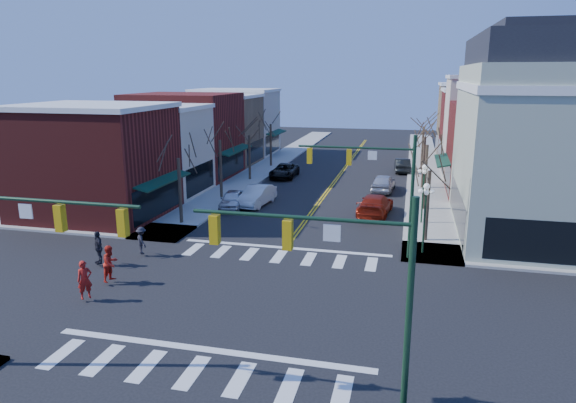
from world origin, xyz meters
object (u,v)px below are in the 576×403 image
Objects in this scene: lamppost_corner at (425,206)px; car_right_mid at (383,183)px; pedestrian_red_a at (85,280)px; car_right_near at (375,205)px; car_left_near at (232,200)px; car_left_mid at (257,196)px; lamppost_midblock at (424,184)px; pedestrian_red_b at (110,263)px; pedestrian_dark_b at (142,240)px; car_right_far at (402,165)px; car_left_far at (284,171)px; victorian_corner at (562,135)px; pedestrian_dark_a at (98,247)px.

lamppost_corner is 0.93× the size of car_right_mid.
car_right_near is at bearing 9.27° from pedestrian_red_a.
car_left_near is 0.85× the size of car_left_mid.
pedestrian_red_a reaches higher than car_right_near.
lamppost_corner reaches higher than car_left_near.
lamppost_midblock is at bearing -4.92° from car_left_mid.
car_left_mid is at bearing 1.43° from pedestrian_red_b.
car_right_near is at bearing -26.58° from pedestrian_red_b.
pedestrian_dark_b is at bearing -104.86° from car_left_near.
pedestrian_dark_b reaches higher than car_right_far.
car_right_mid is 2.51× the size of pedestrian_red_a.
car_left_mid reaches higher than car_left_far.
pedestrian_red_b is at bearing -101.23° from car_left_near.
victorian_corner is 23.87m from car_right_far.
car_right_far is at bearing -11.70° from pedestrian_red_b.
lamppost_midblock is at bearing 90.54° from car_right_far.
car_left_far is at bearing 5.88° from pedestrian_red_b.
lamppost_midblock is 1.05× the size of car_left_near.
pedestrian_red_b is (-23.80, -14.15, -5.57)m from victorian_corner.
pedestrian_red_a reaches higher than car_right_far.
car_right_mid is at bearing -22.23° from car_left_far.
pedestrian_red_b is at bearing -4.40° from pedestrian_dark_a.
lamppost_corner is 2.34× the size of pedestrian_red_a.
lamppost_midblock is (-8.30, 0.50, -3.70)m from victorian_corner.
pedestrian_dark_a is at bearing -110.12° from car_left_near.
pedestrian_red_b is 4.09m from pedestrian_dark_b.
car_left_mid is 15.82m from pedestrian_dark_a.
car_left_near is 14.45m from car_right_mid.
lamppost_corner is 1.00× the size of lamppost_midblock.
victorian_corner is at bearing -1.95° from car_left_mid.
car_left_near is 11.22m from car_right_near.
lamppost_corner is 0.85× the size of car_left_far.
victorian_corner is 26.94m from pedestrian_dark_b.
lamppost_corner reaches higher than pedestrian_red_b.
car_left_far is (-0.57, 11.66, -0.10)m from car_left_mid.
car_left_mid is at bearing 168.85° from lamppost_midblock.
car_left_mid reaches higher than car_right_far.
car_left_mid is (-13.00, 9.06, -2.16)m from lamppost_corner.
pedestrian_dark_b reaches higher than car_right_near.
car_left_mid is at bearing 0.92° from car_right_near.
pedestrian_dark_b is (-24.32, -10.10, -5.69)m from victorian_corner.
pedestrian_red_b is (-15.50, -14.65, -1.87)m from lamppost_midblock.
car_left_far reaches higher than car_left_near.
victorian_corner is 2.81× the size of car_left_far.
car_right_near reaches higher than car_left_far.
car_right_mid is at bearing 98.51° from pedestrian_dark_a.
pedestrian_red_a is (-0.90, -17.96, 0.37)m from car_left_near.
car_left_far is at bearing 122.27° from pedestrian_dark_a.
victorian_corner reaches higher than pedestrian_dark_b.
lamppost_midblock reaches higher than car_left_mid.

